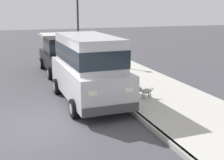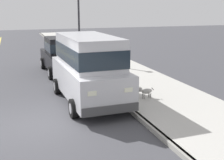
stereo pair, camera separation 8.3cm
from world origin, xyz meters
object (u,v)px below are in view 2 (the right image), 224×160
Objects in this scene: street_lamp at (79,17)px; car_black_sedan at (62,55)px; car_silver_van at (88,66)px; dog_grey at (145,91)px.

car_black_sedan is at bearing -122.81° from street_lamp.
car_silver_van is 6.57× the size of dog_grey.
car_silver_van reaches higher than dog_grey.
car_silver_van is 5.59m from car_black_sedan.
street_lamp reaches higher than car_black_sedan.
dog_grey is 0.17× the size of street_lamp.
car_silver_van is at bearing -89.45° from car_black_sedan.
car_silver_van is 1.12× the size of street_lamp.
car_black_sedan is (-0.05, 5.58, -0.41)m from car_silver_van.
car_silver_van is 2.35m from dog_grey.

